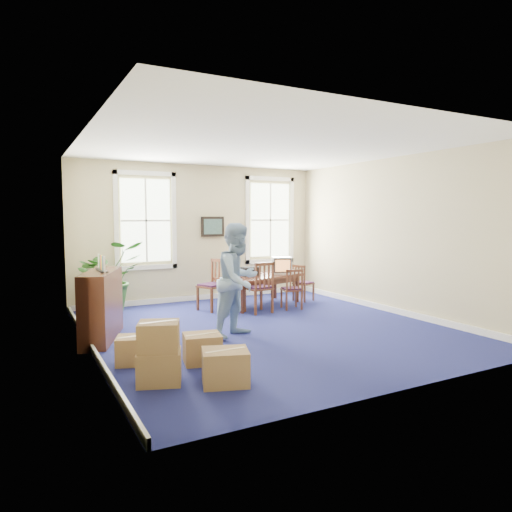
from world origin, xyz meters
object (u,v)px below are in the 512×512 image
potted_plant (109,277)px  chair_near_left (258,287)px  man (238,280)px  cardboard_boxes (172,347)px  conference_table (260,290)px  crt_tv (281,265)px  credenza (101,305)px

potted_plant → chair_near_left: bearing=-25.7°
man → cardboard_boxes: man is taller
conference_table → chair_near_left: (-0.41, -0.68, 0.19)m
conference_table → crt_tv: size_ratio=4.23×
man → cardboard_boxes: (-1.59, -1.43, -0.55)m
chair_near_left → man: (-1.17, -1.47, 0.41)m
man → chair_near_left: bearing=25.5°
crt_tv → cardboard_boxes: crt_tv is taller
crt_tv → potted_plant: potted_plant is taller
crt_tv → man: size_ratio=0.25×
credenza → cardboard_boxes: size_ratio=1.05×
chair_near_left → cardboard_boxes: bearing=41.4°
crt_tv → cardboard_boxes: bearing=-112.8°
chair_near_left → man: size_ratio=0.56×
cardboard_boxes → crt_tv: bearing=44.0°
chair_near_left → potted_plant: bearing=-30.8°
conference_table → potted_plant: 3.26m
potted_plant → crt_tv: bearing=-9.2°
man → credenza: (-2.06, 0.83, -0.37)m
crt_tv → man: bearing=-111.3°
conference_table → chair_near_left: 0.81m
conference_table → cardboard_boxes: size_ratio=1.44×
chair_near_left → man: 1.92m
conference_table → credenza: (-3.63, -1.31, 0.23)m
man → credenza: 2.25m
chair_near_left → potted_plant: 3.07m
man → credenza: size_ratio=1.30×
potted_plant → man: bearing=-60.3°
crt_tv → conference_table: bearing=-152.4°
potted_plant → cardboard_boxes: bearing=-90.0°
credenza → crt_tv: bearing=39.3°
man → potted_plant: bearing=93.6°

